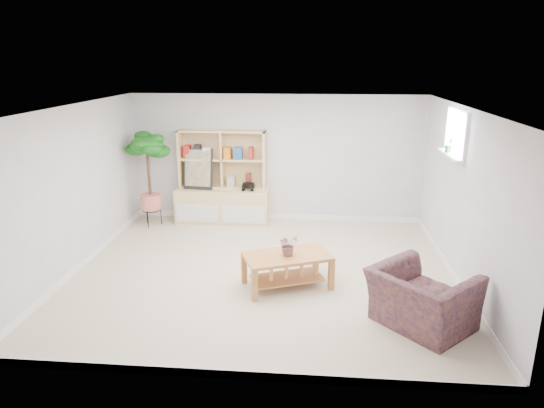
# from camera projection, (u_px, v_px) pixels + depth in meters

# --- Properties ---
(floor) EXTENTS (5.50, 5.00, 0.01)m
(floor) POSITION_uv_depth(u_px,v_px,m) (263.00, 272.00, 7.14)
(floor) COLOR beige
(floor) RESTS_ON ground
(ceiling) EXTENTS (5.50, 5.00, 0.01)m
(ceiling) POSITION_uv_depth(u_px,v_px,m) (262.00, 107.00, 6.45)
(ceiling) COLOR white
(ceiling) RESTS_ON walls
(walls) EXTENTS (5.51, 5.01, 2.40)m
(walls) POSITION_uv_depth(u_px,v_px,m) (263.00, 194.00, 6.79)
(walls) COLOR silver
(walls) RESTS_ON floor
(baseboard) EXTENTS (5.50, 5.00, 0.10)m
(baseboard) POSITION_uv_depth(u_px,v_px,m) (263.00, 269.00, 7.13)
(baseboard) COLOR white
(baseboard) RESTS_ON floor
(window) EXTENTS (0.10, 0.98, 0.68)m
(window) POSITION_uv_depth(u_px,v_px,m) (457.00, 133.00, 6.91)
(window) COLOR #C2E0FF
(window) RESTS_ON walls
(window_sill) EXTENTS (0.14, 1.00, 0.04)m
(window_sill) POSITION_uv_depth(u_px,v_px,m) (450.00, 155.00, 7.01)
(window_sill) COLOR white
(window_sill) RESTS_ON walls
(storage_unit) EXTENTS (1.75, 0.59, 1.75)m
(storage_unit) POSITION_uv_depth(u_px,v_px,m) (222.00, 177.00, 9.11)
(storage_unit) COLOR #E3B06C
(storage_unit) RESTS_ON floor
(poster) EXTENTS (0.56, 0.18, 0.77)m
(poster) POSITION_uv_depth(u_px,v_px,m) (198.00, 169.00, 9.05)
(poster) COLOR gold
(poster) RESTS_ON storage_unit
(toy_truck) EXTENTS (0.31, 0.22, 0.16)m
(toy_truck) POSITION_uv_depth(u_px,v_px,m) (248.00, 186.00, 9.04)
(toy_truck) COLOR black
(toy_truck) RESTS_ON storage_unit
(coffee_table) EXTENTS (1.30, 1.02, 0.47)m
(coffee_table) POSITION_uv_depth(u_px,v_px,m) (287.00, 271.00, 6.64)
(coffee_table) COLOR #B47C38
(coffee_table) RESTS_ON floor
(table_plant) EXTENTS (0.36, 0.35, 0.30)m
(table_plant) POSITION_uv_depth(u_px,v_px,m) (288.00, 245.00, 6.51)
(table_plant) COLOR #245721
(table_plant) RESTS_ON coffee_table
(floor_tree) EXTENTS (0.85, 0.85, 1.76)m
(floor_tree) POSITION_uv_depth(u_px,v_px,m) (149.00, 180.00, 8.90)
(floor_tree) COLOR #0C490F
(floor_tree) RESTS_ON floor
(armchair) EXTENTS (1.41, 1.41, 0.79)m
(armchair) POSITION_uv_depth(u_px,v_px,m) (422.00, 295.00, 5.60)
(armchair) COLOR #0C1535
(armchair) RESTS_ON floor
(sill_plant) EXTENTS (0.15, 0.13, 0.23)m
(sill_plant) POSITION_uv_depth(u_px,v_px,m) (449.00, 145.00, 7.08)
(sill_plant) COLOR #0C490F
(sill_plant) RESTS_ON window_sill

